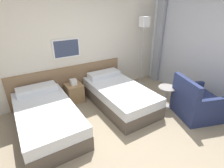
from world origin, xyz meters
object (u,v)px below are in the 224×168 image
(floor_lamp, at_px, (144,31))
(nightstand, at_px, (74,92))
(bed_near_door, at_px, (47,117))
(side_table, at_px, (166,93))
(bed_near_window, at_px, (119,95))
(armchair, at_px, (196,104))

(floor_lamp, bearing_deg, nightstand, 177.20)
(bed_near_door, distance_m, side_table, 2.64)
(nightstand, height_order, side_table, nightstand)
(bed_near_door, distance_m, bed_near_window, 1.67)
(nightstand, relative_size, floor_lamp, 0.30)
(bed_near_window, relative_size, side_table, 3.78)
(bed_near_window, relative_size, armchair, 1.85)
(bed_near_door, distance_m, floor_lamp, 3.22)
(side_table, xyz_separation_m, armchair, (0.28, -0.59, -0.07))
(nightstand, xyz_separation_m, armchair, (2.00, -1.98, 0.05))
(side_table, height_order, armchair, armchair)
(bed_near_door, xyz_separation_m, armchair, (2.83, -1.25, 0.03))
(bed_near_door, bearing_deg, bed_near_window, 0.00)
(bed_near_door, distance_m, nightstand, 1.11)
(bed_near_window, height_order, armchair, armchair)
(bed_near_window, height_order, side_table, bed_near_window)
(bed_near_window, distance_m, nightstand, 1.11)
(bed_near_window, bearing_deg, side_table, -37.14)
(nightstand, height_order, floor_lamp, floor_lamp)
(bed_near_window, xyz_separation_m, floor_lamp, (1.20, 0.63, 1.32))
(bed_near_door, height_order, floor_lamp, floor_lamp)
(floor_lamp, distance_m, armchair, 2.28)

